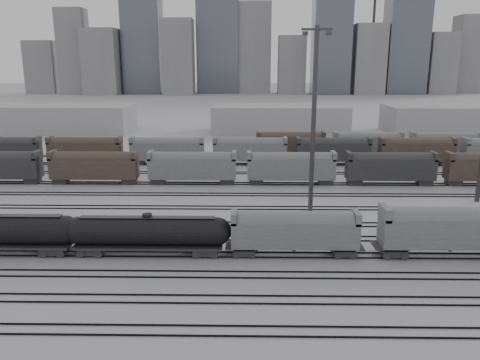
{
  "coord_description": "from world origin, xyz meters",
  "views": [
    {
      "loc": [
        0.51,
        -46.5,
        20.39
      ],
      "look_at": [
        -0.56,
        18.81,
        4.0
      ],
      "focal_mm": 35.0,
      "sensor_mm": 36.0,
      "label": 1
    }
  ],
  "objects_px": {
    "tank_car_b": "(148,232)",
    "light_mast_c": "(314,118)",
    "hopper_car_b": "(452,227)",
    "hopper_car_a": "(295,229)"
  },
  "relations": [
    {
      "from": "tank_car_b",
      "to": "light_mast_c",
      "type": "height_order",
      "value": "light_mast_c"
    },
    {
      "from": "tank_car_b",
      "to": "hopper_car_b",
      "type": "height_order",
      "value": "hopper_car_b"
    },
    {
      "from": "tank_car_b",
      "to": "light_mast_c",
      "type": "distance_m",
      "value": 27.02
    },
    {
      "from": "hopper_car_a",
      "to": "hopper_car_b",
      "type": "distance_m",
      "value": 16.82
    },
    {
      "from": "hopper_car_a",
      "to": "light_mast_c",
      "type": "relative_size",
      "value": 0.55
    },
    {
      "from": "hopper_car_b",
      "to": "light_mast_c",
      "type": "height_order",
      "value": "light_mast_c"
    },
    {
      "from": "tank_car_b",
      "to": "hopper_car_b",
      "type": "bearing_deg",
      "value": -0.0
    },
    {
      "from": "tank_car_b",
      "to": "light_mast_c",
      "type": "bearing_deg",
      "value": 37.85
    },
    {
      "from": "hopper_car_b",
      "to": "hopper_car_a",
      "type": "bearing_deg",
      "value": 180.0
    },
    {
      "from": "hopper_car_a",
      "to": "light_mast_c",
      "type": "bearing_deg",
      "value": 76.21
    }
  ]
}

